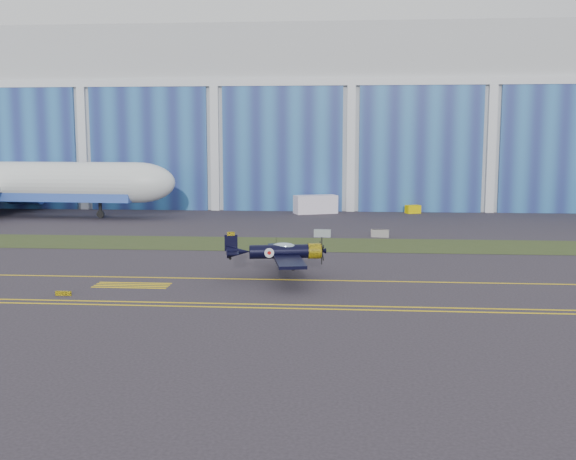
{
  "coord_description": "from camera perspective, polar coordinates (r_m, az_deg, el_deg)",
  "views": [
    {
      "loc": [
        -1.42,
        -59.49,
        11.53
      ],
      "look_at": [
        -6.51,
        4.38,
        2.9
      ],
      "focal_mm": 42.0,
      "sensor_mm": 36.0,
      "label": 1
    }
  ],
  "objects": [
    {
      "name": "hangar",
      "position": [
        131.33,
        5.24,
        9.13
      ],
      "size": [
        220.0,
        45.7,
        30.0
      ],
      "color": "silver",
      "rests_on": "ground"
    },
    {
      "name": "barrier_c",
      "position": [
        80.73,
        7.84,
        -0.29
      ],
      "size": [
        2.07,
        0.93,
        0.9
      ],
      "primitive_type": "cube",
      "rotation": [
        0.0,
        0.0,
        -0.17
      ],
      "color": "gray",
      "rests_on": "ground"
    },
    {
      "name": "edge_line_far",
      "position": [
        47.44,
        6.18,
        -6.43
      ],
      "size": [
        80.0,
        0.2,
        0.02
      ],
      "primitive_type": "cube",
      "color": "yellow",
      "rests_on": "ground"
    },
    {
      "name": "ground",
      "position": [
        60.62,
        5.83,
        -3.34
      ],
      "size": [
        260.0,
        260.0,
        0.0
      ],
      "primitive_type": "plane",
      "color": "#342E35",
      "rests_on": "ground"
    },
    {
      "name": "shipping_container",
      "position": [
        105.78,
        2.34,
        2.18
      ],
      "size": [
        7.1,
        4.88,
        2.86
      ],
      "primitive_type": "cube",
      "rotation": [
        0.0,
        0.0,
        0.38
      ],
      "color": "white",
      "rests_on": "ground"
    },
    {
      "name": "taxiway_centreline",
      "position": [
        55.72,
        5.94,
        -4.31
      ],
      "size": [
        200.0,
        0.2,
        0.02
      ],
      "primitive_type": "cube",
      "color": "yellow",
      "rests_on": "ground"
    },
    {
      "name": "hold_short_ladder",
      "position": [
        55.22,
        -13.06,
        -4.58
      ],
      "size": [
        6.0,
        2.4,
        0.02
      ],
      "primitive_type": null,
      "color": "yellow",
      "rests_on": "ground"
    },
    {
      "name": "tug",
      "position": [
        107.78,
        10.52,
        1.74
      ],
      "size": [
        2.55,
        2.08,
        1.28
      ],
      "primitive_type": "cube",
      "rotation": [
        0.0,
        0.0,
        0.37
      ],
      "color": "#EAD000",
      "rests_on": "ground"
    },
    {
      "name": "guard_board_left",
      "position": [
        52.99,
        -18.49,
        -5.11
      ],
      "size": [
        1.2,
        0.15,
        0.35
      ],
      "primitive_type": "cube",
      "color": "yellow",
      "rests_on": "ground"
    },
    {
      "name": "edge_line_near",
      "position": [
        46.47,
        6.21,
        -6.73
      ],
      "size": [
        80.0,
        0.2,
        0.02
      ],
      "primitive_type": "cube",
      "color": "yellow",
      "rests_on": "ground"
    },
    {
      "name": "barrier_b",
      "position": [
        80.97,
        7.74,
        -0.27
      ],
      "size": [
        2.05,
        0.78,
        0.9
      ],
      "primitive_type": "cube",
      "rotation": [
        0.0,
        0.0,
        -0.09
      ],
      "color": "gray",
      "rests_on": "ground"
    },
    {
      "name": "warbird",
      "position": [
        55.88,
        -0.73,
        -1.84
      ],
      "size": [
        11.31,
        12.88,
        3.38
      ],
      "rotation": [
        0.0,
        0.0,
        0.18
      ],
      "color": "black",
      "rests_on": "ground"
    },
    {
      "name": "barrier_a",
      "position": [
        80.18,
        2.93,
        -0.28
      ],
      "size": [
        2.03,
        0.72,
        0.9
      ],
      "primitive_type": "cube",
      "rotation": [
        0.0,
        0.0,
        -0.06
      ],
      "color": "gray",
      "rests_on": "ground"
    },
    {
      "name": "grass_median",
      "position": [
        74.4,
        5.6,
        -1.27
      ],
      "size": [
        260.0,
        10.0,
        0.02
      ],
      "primitive_type": "cube",
      "color": "#475128",
      "rests_on": "ground"
    }
  ]
}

